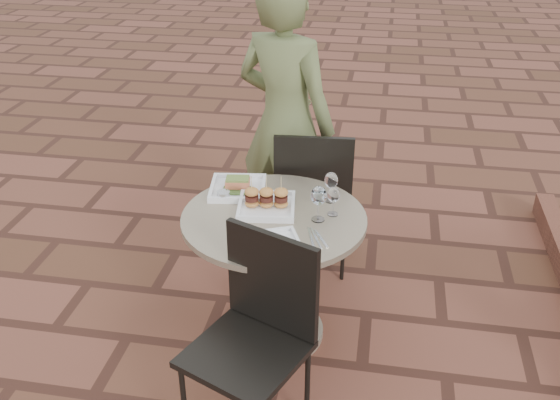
% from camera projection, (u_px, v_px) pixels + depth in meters
% --- Properties ---
extents(ground, '(60.00, 60.00, 0.00)m').
position_uv_depth(ground, '(281.00, 357.00, 3.20)').
color(ground, brown).
rests_on(ground, ground).
extents(cafe_table, '(0.90, 0.90, 0.73)m').
position_uv_depth(cafe_table, '(274.00, 258.00, 3.13)').
color(cafe_table, gray).
rests_on(cafe_table, ground).
extents(chair_far, '(0.47, 0.47, 0.93)m').
position_uv_depth(chair_far, '(313.00, 190.00, 3.63)').
color(chair_far, black).
rests_on(chair_far, ground).
extents(chair_near, '(0.58, 0.58, 0.93)m').
position_uv_depth(chair_near, '(258.00, 323.00, 2.60)').
color(chair_near, black).
rests_on(chair_near, ground).
extents(diner, '(0.75, 0.64, 1.75)m').
position_uv_depth(diner, '(285.00, 124.00, 3.67)').
color(diner, '#565F34').
rests_on(diner, ground).
extents(plate_salmon, '(0.32, 0.32, 0.08)m').
position_uv_depth(plate_salmon, '(238.00, 187.00, 3.23)').
color(plate_salmon, white).
rests_on(plate_salmon, cafe_table).
extents(plate_sliders, '(0.31, 0.31, 0.18)m').
position_uv_depth(plate_sliders, '(266.00, 202.00, 3.05)').
color(plate_sliders, white).
rests_on(plate_sliders, cafe_table).
extents(plate_tuna, '(0.30, 0.30, 0.03)m').
position_uv_depth(plate_tuna, '(274.00, 244.00, 2.77)').
color(plate_tuna, white).
rests_on(plate_tuna, cafe_table).
extents(wine_glass_right, '(0.08, 0.08, 0.18)m').
position_uv_depth(wine_glass_right, '(319.00, 196.00, 2.92)').
color(wine_glass_right, white).
rests_on(wine_glass_right, cafe_table).
extents(wine_glass_mid, '(0.07, 0.07, 0.16)m').
position_uv_depth(wine_glass_mid, '(331.00, 181.00, 3.09)').
color(wine_glass_mid, white).
rests_on(wine_glass_mid, cafe_table).
extents(wine_glass_far, '(0.06, 0.06, 0.15)m').
position_uv_depth(wine_glass_far, '(334.00, 195.00, 2.98)').
color(wine_glass_far, white).
rests_on(wine_glass_far, cafe_table).
extents(steel_ramekin, '(0.08, 0.08, 0.05)m').
position_uv_depth(steel_ramekin, '(223.00, 196.00, 3.14)').
color(steel_ramekin, silver).
rests_on(steel_ramekin, cafe_table).
extents(cutlery_set, '(0.15, 0.20, 0.00)m').
position_uv_depth(cutlery_set, '(316.00, 238.00, 2.83)').
color(cutlery_set, silver).
rests_on(cutlery_set, cafe_table).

